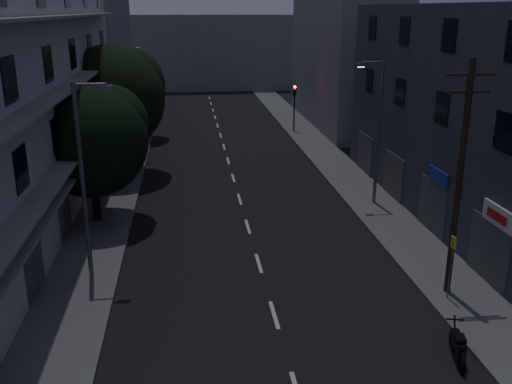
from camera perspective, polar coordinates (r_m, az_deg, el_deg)
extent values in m
plane|color=black|center=(38.50, -2.36, 1.64)|extent=(160.00, 160.00, 0.00)
cube|color=#565659|center=(38.64, -13.52, 1.32)|extent=(3.00, 90.00, 0.15)
cube|color=#565659|center=(39.76, 8.48, 2.09)|extent=(3.00, 90.00, 0.15)
cube|color=beige|center=(21.46, 1.83, -12.17)|extent=(0.15, 2.00, 0.01)
cube|color=beige|center=(25.42, 0.28, -7.13)|extent=(0.15, 2.00, 0.01)
cube|color=beige|center=(29.53, -0.83, -3.47)|extent=(0.15, 2.00, 0.01)
cube|color=beige|center=(33.74, -1.66, -0.71)|extent=(0.15, 2.00, 0.01)
cube|color=beige|center=(38.02, -2.30, 1.44)|extent=(0.15, 2.00, 0.01)
cube|color=beige|center=(42.34, -2.81, 3.14)|extent=(0.15, 2.00, 0.01)
cube|color=beige|center=(46.70, -3.23, 4.53)|extent=(0.15, 2.00, 0.01)
cube|color=beige|center=(51.08, -3.57, 5.68)|extent=(0.15, 2.00, 0.01)
cube|color=beige|center=(55.48, -3.87, 6.65)|extent=(0.15, 2.00, 0.01)
cube|color=beige|center=(59.90, -4.12, 7.48)|extent=(0.15, 2.00, 0.01)
cube|color=beige|center=(64.32, -4.33, 8.19)|extent=(0.15, 2.00, 0.01)
cube|color=beige|center=(68.76, -4.52, 8.81)|extent=(0.15, 2.00, 0.01)
cube|color=beige|center=(73.21, -4.69, 9.36)|extent=(0.15, 2.00, 0.01)
cube|color=#B5B5B0|center=(31.43, -24.07, 9.50)|extent=(6.00, 36.00, 14.00)
cube|color=black|center=(23.41, -21.52, -5.39)|extent=(0.06, 1.60, 1.60)
cube|color=black|center=(28.88, -18.74, -0.74)|extent=(0.06, 1.60, 1.60)
cube|color=black|center=(34.53, -16.86, 2.41)|extent=(0.06, 1.60, 1.60)
cube|color=black|center=(40.28, -15.52, 4.67)|extent=(0.06, 1.60, 1.60)
cube|color=black|center=(46.10, -14.50, 6.35)|extent=(0.06, 1.60, 1.60)
cube|color=black|center=(22.41, -22.44, 2.16)|extent=(0.06, 1.60, 1.60)
cube|color=black|center=(28.08, -19.39, 5.46)|extent=(0.06, 1.60, 1.60)
cube|color=black|center=(33.86, -17.35, 7.63)|extent=(0.06, 1.60, 1.60)
cube|color=black|center=(39.71, -15.90, 9.16)|extent=(0.06, 1.60, 1.60)
cube|color=black|center=(45.60, -14.81, 10.29)|extent=(0.06, 1.60, 1.60)
cube|color=black|center=(21.84, -23.44, 10.26)|extent=(0.06, 1.60, 1.60)
cube|color=black|center=(27.63, -20.08, 11.94)|extent=(0.06, 1.60, 1.60)
cube|color=black|center=(33.49, -17.86, 13.02)|extent=(0.06, 1.60, 1.60)
cube|color=black|center=(39.39, -16.30, 13.76)|extent=(0.06, 1.60, 1.60)
cube|color=black|center=(45.32, -15.14, 14.30)|extent=(0.06, 1.60, 1.60)
cube|color=gray|center=(31.11, -17.19, 4.54)|extent=(1.00, 32.40, 0.12)
cube|color=gray|center=(30.58, -17.75, 10.37)|extent=(1.00, 32.40, 0.12)
cube|color=gray|center=(30.37, -18.33, 16.35)|extent=(1.00, 32.40, 0.12)
cube|color=gray|center=(31.33, -17.22, 2.93)|extent=(0.80, 32.40, 0.12)
cube|color=#424247|center=(23.64, -21.33, -6.73)|extent=(0.06, 2.40, 2.40)
cube|color=#424247|center=(29.07, -18.60, -1.86)|extent=(0.06, 2.40, 2.40)
cube|color=#424247|center=(34.69, -16.76, 1.45)|extent=(0.06, 2.40, 2.40)
cube|color=#424247|center=(40.42, -15.43, 3.84)|extent=(0.06, 2.40, 2.40)
cube|color=#424247|center=(46.21, -14.43, 5.63)|extent=(0.06, 2.40, 2.40)
cube|color=#2C323B|center=(30.31, 22.79, 6.51)|extent=(6.00, 28.00, 11.00)
cube|color=black|center=(23.57, 23.62, 5.50)|extent=(0.06, 1.40, 1.50)
cube|color=black|center=(28.36, 18.11, 7.97)|extent=(0.06, 1.40, 1.50)
cube|color=black|center=(33.37, 14.18, 9.67)|extent=(0.06, 1.40, 1.50)
cube|color=black|center=(38.51, 11.27, 10.90)|extent=(0.06, 1.40, 1.50)
cube|color=black|center=(28.04, 18.77, 14.62)|extent=(0.06, 1.40, 1.50)
cube|color=black|center=(33.09, 14.63, 15.33)|extent=(0.06, 1.40, 1.50)
cube|color=black|center=(38.27, 11.58, 15.80)|extent=(0.06, 1.40, 1.50)
cube|color=#424247|center=(24.96, 22.21, -5.53)|extent=(0.06, 3.00, 2.60)
cube|color=#424247|center=(29.52, 17.19, -1.42)|extent=(0.06, 3.00, 2.60)
cube|color=#424247|center=(34.36, 13.55, 1.57)|extent=(0.06, 3.00, 2.60)
cube|color=#424247|center=(39.38, 10.83, 3.81)|extent=(0.06, 3.00, 2.60)
cube|color=silver|center=(23.93, 23.10, -2.25)|extent=(0.12, 2.20, 0.80)
cube|color=#B21414|center=(23.90, 22.93, -2.27)|extent=(0.02, 1.40, 0.36)
cube|color=navy|center=(28.57, 17.76, 1.47)|extent=(0.12, 2.00, 0.70)
cube|color=slate|center=(60.60, -16.13, 14.59)|extent=(6.00, 20.00, 16.00)
cube|color=slate|center=(56.05, 8.71, 13.31)|extent=(6.00, 20.00, 13.00)
cube|color=slate|center=(82.11, -5.08, 13.77)|extent=(24.00, 8.00, 10.00)
cylinder|color=black|center=(30.63, -15.84, 0.73)|extent=(0.44, 0.44, 3.86)
sphere|color=black|center=(30.06, -16.21, 4.95)|extent=(5.79, 5.79, 5.79)
sphere|color=black|center=(30.49, -14.51, 6.66)|extent=(4.05, 4.05, 4.05)
sphere|color=black|center=(29.54, -17.84, 5.45)|extent=(3.76, 3.76, 3.76)
cylinder|color=black|center=(38.95, -13.97, 5.01)|extent=(0.44, 0.44, 4.57)
sphere|color=black|center=(38.46, -14.27, 9.00)|extent=(6.89, 6.89, 6.89)
sphere|color=black|center=(39.08, -12.70, 10.52)|extent=(4.82, 4.82, 4.82)
sphere|color=black|center=(37.83, -15.76, 9.53)|extent=(4.48, 4.48, 4.48)
cylinder|color=black|center=(50.09, -11.88, 7.28)|extent=(0.44, 0.44, 3.45)
sphere|color=black|center=(49.77, -12.03, 9.61)|extent=(5.15, 5.15, 5.15)
sphere|color=black|center=(50.26, -11.13, 10.49)|extent=(3.60, 3.60, 3.60)
sphere|color=black|center=(49.27, -12.86, 9.93)|extent=(3.34, 3.34, 3.34)
cylinder|color=black|center=(52.09, 3.83, 7.87)|extent=(0.12, 0.12, 3.20)
cube|color=black|center=(51.78, 3.88, 10.11)|extent=(0.28, 0.22, 0.90)
sphere|color=#FF0C05|center=(51.59, 3.92, 10.45)|extent=(0.22, 0.22, 0.22)
sphere|color=#3F330C|center=(51.63, 3.91, 10.12)|extent=(0.22, 0.22, 0.22)
sphere|color=black|center=(51.67, 3.90, 9.79)|extent=(0.22, 0.22, 0.22)
cylinder|color=black|center=(51.79, -10.83, 7.54)|extent=(0.12, 0.12, 3.20)
cube|color=black|center=(51.47, -10.96, 9.78)|extent=(0.28, 0.22, 0.90)
sphere|color=black|center=(51.28, -10.99, 10.12)|extent=(0.22, 0.22, 0.22)
sphere|color=#3F330C|center=(51.32, -10.97, 9.79)|extent=(0.22, 0.22, 0.22)
sphere|color=#0CFF26|center=(51.36, -10.95, 9.46)|extent=(0.22, 0.22, 0.22)
cylinder|color=#595D61|center=(23.48, -16.93, 0.76)|extent=(0.18, 0.18, 8.00)
cylinder|color=#595D61|center=(22.60, -16.31, 10.31)|extent=(1.20, 0.10, 0.10)
cube|color=#595D61|center=(22.53, -14.75, 10.03)|extent=(0.45, 0.25, 0.18)
cube|color=#4C4C4C|center=(22.54, -14.73, 9.78)|extent=(0.35, 0.18, 0.04)
cylinder|color=#5C5E64|center=(32.40, 12.13, 5.72)|extent=(0.18, 0.18, 8.00)
cylinder|color=#5C5E64|center=(31.65, 11.55, 12.63)|extent=(1.20, 0.10, 0.10)
cube|color=#5C5E64|center=(31.48, 10.47, 12.39)|extent=(0.45, 0.25, 0.18)
cube|color=#FFD88C|center=(31.49, 10.46, 12.21)|extent=(0.35, 0.18, 0.04)
cylinder|color=slate|center=(43.55, -12.75, 8.71)|extent=(0.18, 0.18, 8.00)
cylinder|color=slate|center=(43.08, -12.29, 13.88)|extent=(1.20, 0.10, 0.10)
cube|color=slate|center=(43.04, -11.46, 13.73)|extent=(0.45, 0.25, 0.18)
cube|color=#4C4C4C|center=(43.05, -11.45, 13.59)|extent=(0.35, 0.18, 0.04)
cylinder|color=black|center=(22.38, 19.65, 0.99)|extent=(0.24, 0.24, 9.00)
cube|color=black|center=(21.64, 20.73, 10.92)|extent=(1.80, 0.10, 0.10)
cube|color=black|center=(21.71, 20.56, 9.35)|extent=(1.50, 0.10, 0.10)
cylinder|color=#595B60|center=(22.93, 18.87, -7.21)|extent=(0.06, 0.06, 2.50)
cube|color=yellow|center=(22.52, 19.13, -4.79)|extent=(0.05, 0.35, 0.45)
torus|color=black|center=(19.45, 19.87, -15.78)|extent=(0.27, 0.73, 0.73)
torus|color=black|center=(20.46, 19.08, -13.89)|extent=(0.27, 0.73, 0.73)
cube|color=black|center=(19.79, 19.56, -14.00)|extent=(0.51, 1.16, 0.36)
cube|color=black|center=(19.52, 19.75, -13.57)|extent=(0.41, 0.52, 0.10)
cylinder|color=black|center=(20.19, 19.25, -12.84)|extent=(0.16, 0.45, 0.86)
cube|color=black|center=(20.13, 19.27, -11.94)|extent=(0.56, 0.17, 0.04)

